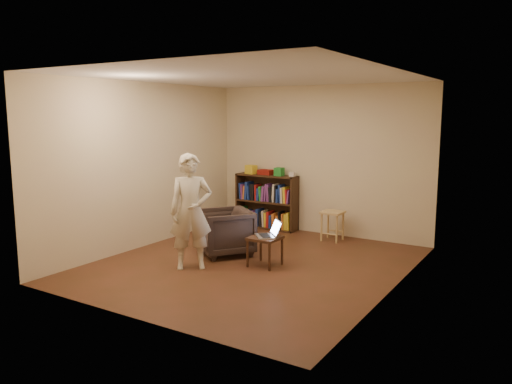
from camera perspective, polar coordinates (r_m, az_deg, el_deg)
The scene contains 15 objects.
floor at distance 7.14m, azimuth -0.49°, elevation -8.24°, with size 4.50×4.50×0.00m, color #412914.
ceiling at distance 6.84m, azimuth -0.52°, elevation 13.07°, with size 4.50×4.50×0.00m, color silver.
wall_back at distance 8.84m, azimuth 7.34°, elevation 3.60°, with size 4.00×4.00×0.00m, color beige.
wall_left at distance 8.11m, azimuth -12.54°, elevation 3.00°, with size 4.50×4.50×0.00m, color beige.
wall_right at distance 6.05m, azimuth 15.73°, elevation 0.94°, with size 4.50×4.50×0.00m, color beige.
bookshelf at distance 9.27m, azimuth 1.26°, elevation -1.45°, with size 1.20×0.30×1.00m.
box_yellow at distance 9.34m, azimuth -0.57°, elevation 2.60°, with size 0.20×0.14×0.16m, color gold.
red_cloth at distance 9.21m, azimuth 1.15°, elevation 2.29°, with size 0.27×0.20×0.09m, color maroon.
box_green at distance 9.02m, azimuth 2.66°, elevation 2.32°, with size 0.15×0.15×0.15m, color #217D2A.
box_white at distance 8.94m, azimuth 4.18°, elevation 2.03°, with size 0.10×0.10×0.08m, color beige.
stool at distance 8.44m, azimuth 8.74°, elevation -2.83°, with size 0.35×0.35×0.50m.
armchair at distance 7.55m, azimuth -3.55°, elevation -4.58°, with size 0.74×0.76×0.69m, color #322521.
side_table at distance 6.97m, azimuth 1.03°, elevation -5.70°, with size 0.41×0.41×0.42m.
laptop at distance 6.96m, azimuth 1.55°, elevation -4.67°, with size 0.46×0.46×0.23m.
person at distance 6.83m, azimuth -7.46°, elevation -2.24°, with size 0.58×0.38×1.58m, color beige.
Camera 1 is at (3.65, -5.76, 2.10)m, focal length 35.00 mm.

